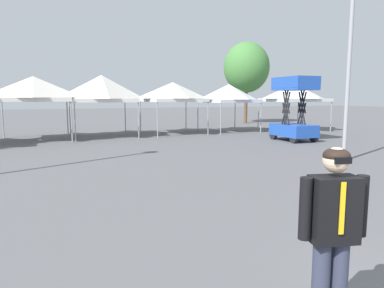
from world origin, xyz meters
TOP-DOWN VIEW (x-y plane):
  - canopy_tent_behind_right at (-3.36, 18.63)m, footprint 3.47×3.47m
  - canopy_tent_far_right at (0.08, 18.96)m, footprint 3.42×3.42m
  - canopy_tent_right_of_center at (4.26, 19.00)m, footprint 3.43×3.43m
  - canopy_tent_behind_left at (8.03, 18.92)m, footprint 3.27×3.27m
  - canopy_tent_center at (12.41, 17.94)m, footprint 3.60×3.60m
  - scissor_lift at (8.74, 13.36)m, footprint 1.46×2.34m
  - person_foreground at (-0.63, 1.19)m, footprint 0.63×0.34m
  - light_pole_near_lift at (6.62, 8.00)m, footprint 0.36×0.36m
  - tree_behind_tents_left at (12.96, 24.88)m, footprint 3.83×3.83m

SIDE VIEW (x-z plane):
  - scissor_lift at x=8.74m, z-range -0.58..2.64m
  - person_foreground at x=-0.63m, z-range 0.14..1.92m
  - canopy_tent_behind_left at x=8.03m, z-range 0.94..3.96m
  - canopy_tent_center at x=12.41m, z-range 0.96..4.07m
  - canopy_tent_right_of_center at x=4.26m, z-range 0.97..4.06m
  - canopy_tent_behind_right at x=-3.36m, z-range 1.00..4.25m
  - canopy_tent_far_right at x=0.08m, z-range 0.97..4.38m
  - tree_behind_tents_left at x=12.96m, z-range 1.28..8.07m
  - light_pole_near_lift at x=6.62m, z-range 0.57..9.90m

